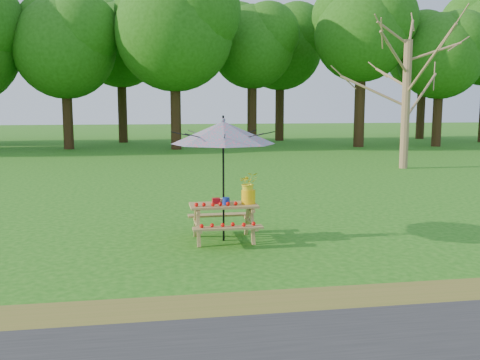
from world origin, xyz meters
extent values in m
plane|color=#1E6513|center=(0.00, 0.00, 0.00)|extent=(120.00, 120.00, 0.00)
cylinder|color=olive|center=(11.38, 10.38, 2.43)|extent=(0.39, 0.39, 4.86)
cube|color=#9D7E47|center=(3.00, 0.50, 0.65)|extent=(1.20, 0.62, 0.04)
cube|color=#9D7E47|center=(3.00, -0.05, 0.36)|extent=(1.20, 0.22, 0.04)
cube|color=#9D7E47|center=(3.00, 1.05, 0.36)|extent=(1.20, 0.22, 0.04)
cylinder|color=black|center=(3.00, 0.50, 1.12)|extent=(0.04, 0.04, 2.25)
cone|color=teal|center=(3.00, 0.50, 1.95)|extent=(2.04, 2.04, 0.40)
sphere|color=teal|center=(3.00, 0.50, 2.17)|extent=(0.08, 0.08, 0.08)
cube|color=red|center=(2.88, 0.58, 0.72)|extent=(0.14, 0.12, 0.10)
cylinder|color=#132DA2|center=(3.04, 0.45, 0.74)|extent=(0.13, 0.13, 0.13)
cube|color=white|center=(2.98, 0.69, 0.71)|extent=(0.13, 0.13, 0.07)
cylinder|color=yellow|center=(3.45, 0.47, 0.80)|extent=(0.25, 0.25, 0.25)
imported|color=yellow|center=(3.45, 0.47, 1.05)|extent=(0.35, 0.31, 0.38)
camera|label=1|loc=(1.73, -8.83, 2.43)|focal=40.00mm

